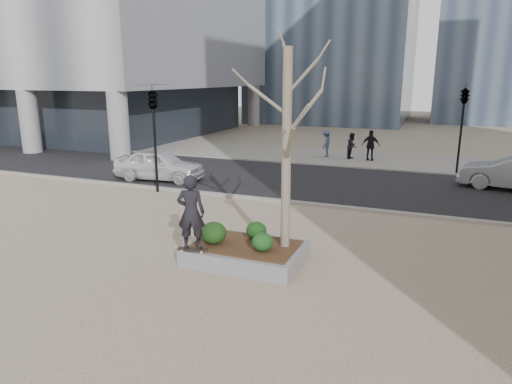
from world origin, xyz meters
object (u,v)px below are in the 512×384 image
at_px(skateboard, 192,250).
at_px(skateboarder, 191,212).
at_px(planter, 245,254).
at_px(police_car, 159,165).

xyz_separation_m(skateboard, skateboarder, (0.00, -0.00, 1.00)).
xyz_separation_m(planter, police_car, (-7.70, 7.59, 0.52)).
relative_size(planter, police_car, 0.70).
distance_m(planter, police_car, 10.82).
xyz_separation_m(skateboard, police_car, (-6.60, 8.47, 0.26)).
relative_size(planter, skateboard, 3.85).
height_order(skateboard, skateboarder, skateboarder).
height_order(planter, police_car, police_car).
relative_size(skateboard, skateboarder, 0.40).
distance_m(skateboard, police_car, 10.74).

